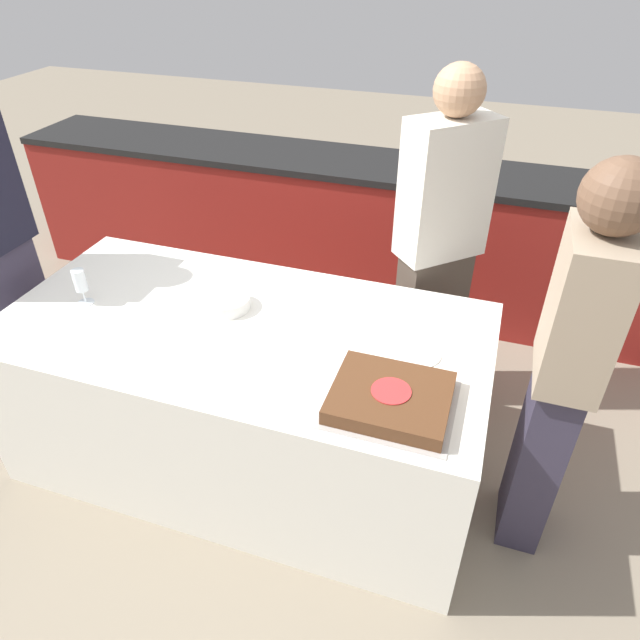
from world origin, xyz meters
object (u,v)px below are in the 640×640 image
Objects in this scene: plate_stack at (227,302)px; wine_glass at (80,282)px; cake at (391,398)px; person_cutting_cake at (438,247)px; person_seated_right at (564,370)px.

plate_stack is 1.22× the size of wine_glass.
cake is 2.70× the size of wine_glass.
wine_glass reaches higher than plate_stack.
person_cutting_cake is at bearing 38.30° from plate_stack.
plate_stack is 0.62m from wine_glass.
plate_stack is (-0.79, 0.36, -0.00)m from cake.
cake is 0.61m from person_seated_right.
person_seated_right is (1.92, 0.06, -0.02)m from wine_glass.
person_cutting_cake reaches higher than cake.
plate_stack is 0.12× the size of person_seated_right.
cake is 0.87m from plate_stack.
person_cutting_cake reaches higher than plate_stack.
person_seated_right is at bearing -4.22° from plate_stack.
plate_stack is 1.00m from person_cutting_cake.
person_cutting_cake reaches higher than person_seated_right.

